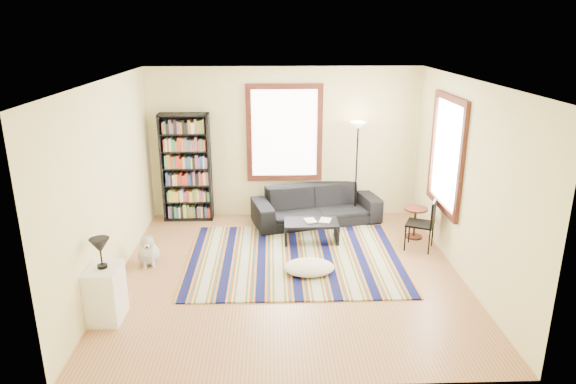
{
  "coord_description": "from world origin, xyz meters",
  "views": [
    {
      "loc": [
        -0.25,
        -6.83,
        3.48
      ],
      "look_at": [
        0.0,
        0.5,
        1.1
      ],
      "focal_mm": 32.0,
      "sensor_mm": 36.0,
      "label": 1
    }
  ],
  "objects_px": {
    "coffee_table": "(311,232)",
    "dog": "(148,248)",
    "folding_chair": "(420,224)",
    "white_cabinet": "(106,293)",
    "floor_lamp": "(356,172)",
    "sofa": "(316,205)",
    "bookshelf": "(186,168)",
    "floor_cushion": "(309,267)",
    "side_table": "(415,223)"
  },
  "relations": [
    {
      "from": "floor_cushion",
      "to": "white_cabinet",
      "type": "height_order",
      "value": "white_cabinet"
    },
    {
      "from": "coffee_table",
      "to": "side_table",
      "type": "distance_m",
      "value": 1.79
    },
    {
      "from": "white_cabinet",
      "to": "dog",
      "type": "bearing_deg",
      "value": 85.32
    },
    {
      "from": "sofa",
      "to": "floor_lamp",
      "type": "relative_size",
      "value": 1.23
    },
    {
      "from": "floor_cushion",
      "to": "folding_chair",
      "type": "height_order",
      "value": "folding_chair"
    },
    {
      "from": "sofa",
      "to": "floor_lamp",
      "type": "bearing_deg",
      "value": -5.68
    },
    {
      "from": "coffee_table",
      "to": "dog",
      "type": "xyz_separation_m",
      "value": [
        -2.55,
        -0.75,
        0.08
      ]
    },
    {
      "from": "coffee_table",
      "to": "floor_lamp",
      "type": "bearing_deg",
      "value": 48.06
    },
    {
      "from": "sofa",
      "to": "folding_chair",
      "type": "height_order",
      "value": "folding_chair"
    },
    {
      "from": "floor_cushion",
      "to": "dog",
      "type": "bearing_deg",
      "value": 170.41
    },
    {
      "from": "sofa",
      "to": "folding_chair",
      "type": "xyz_separation_m",
      "value": [
        1.58,
        -1.23,
        0.09
      ]
    },
    {
      "from": "side_table",
      "to": "floor_lamp",
      "type": "bearing_deg",
      "value": 135.58
    },
    {
      "from": "dog",
      "to": "bookshelf",
      "type": "bearing_deg",
      "value": 69.35
    },
    {
      "from": "coffee_table",
      "to": "dog",
      "type": "relative_size",
      "value": 1.76
    },
    {
      "from": "floor_cushion",
      "to": "side_table",
      "type": "height_order",
      "value": "side_table"
    },
    {
      "from": "white_cabinet",
      "to": "side_table",
      "type": "bearing_deg",
      "value": 29.65
    },
    {
      "from": "sofa",
      "to": "floor_cushion",
      "type": "distance_m",
      "value": 2.09
    },
    {
      "from": "white_cabinet",
      "to": "dog",
      "type": "relative_size",
      "value": 1.37
    },
    {
      "from": "side_table",
      "to": "sofa",
      "type": "bearing_deg",
      "value": 154.54
    },
    {
      "from": "side_table",
      "to": "dog",
      "type": "height_order",
      "value": "side_table"
    },
    {
      "from": "floor_cushion",
      "to": "floor_lamp",
      "type": "relative_size",
      "value": 0.4
    },
    {
      "from": "floor_lamp",
      "to": "white_cabinet",
      "type": "xyz_separation_m",
      "value": [
        -3.61,
        -3.31,
        -0.58
      ]
    },
    {
      "from": "sofa",
      "to": "white_cabinet",
      "type": "relative_size",
      "value": 3.28
    },
    {
      "from": "floor_cushion",
      "to": "side_table",
      "type": "bearing_deg",
      "value": 33.91
    },
    {
      "from": "coffee_table",
      "to": "floor_cushion",
      "type": "distance_m",
      "value": 1.17
    },
    {
      "from": "side_table",
      "to": "coffee_table",
      "type": "bearing_deg",
      "value": -176.15
    },
    {
      "from": "sofa",
      "to": "bookshelf",
      "type": "distance_m",
      "value": 2.48
    },
    {
      "from": "folding_chair",
      "to": "bookshelf",
      "type": "bearing_deg",
      "value": -175.81
    },
    {
      "from": "coffee_table",
      "to": "floor_lamp",
      "type": "height_order",
      "value": "floor_lamp"
    },
    {
      "from": "dog",
      "to": "floor_cushion",
      "type": "bearing_deg",
      "value": -20.46
    },
    {
      "from": "coffee_table",
      "to": "floor_cushion",
      "type": "height_order",
      "value": "coffee_table"
    },
    {
      "from": "coffee_table",
      "to": "floor_lamp",
      "type": "xyz_separation_m",
      "value": [
        0.89,
        1.0,
        0.75
      ]
    },
    {
      "from": "bookshelf",
      "to": "white_cabinet",
      "type": "height_order",
      "value": "bookshelf"
    },
    {
      "from": "coffee_table",
      "to": "white_cabinet",
      "type": "xyz_separation_m",
      "value": [
        -2.71,
        -2.31,
        0.17
      ]
    },
    {
      "from": "bookshelf",
      "to": "floor_lamp",
      "type": "relative_size",
      "value": 1.08
    },
    {
      "from": "coffee_table",
      "to": "white_cabinet",
      "type": "bearing_deg",
      "value": -139.58
    },
    {
      "from": "side_table",
      "to": "white_cabinet",
      "type": "height_order",
      "value": "white_cabinet"
    },
    {
      "from": "coffee_table",
      "to": "white_cabinet",
      "type": "height_order",
      "value": "white_cabinet"
    },
    {
      "from": "floor_cushion",
      "to": "coffee_table",
      "type": "bearing_deg",
      "value": 84.19
    },
    {
      "from": "folding_chair",
      "to": "floor_cushion",
      "type": "bearing_deg",
      "value": -131.06
    },
    {
      "from": "floor_lamp",
      "to": "folding_chair",
      "type": "bearing_deg",
      "value": -57.65
    },
    {
      "from": "folding_chair",
      "to": "white_cabinet",
      "type": "relative_size",
      "value": 1.23
    },
    {
      "from": "floor_cushion",
      "to": "folding_chair",
      "type": "xyz_separation_m",
      "value": [
        1.86,
        0.83,
        0.34
      ]
    },
    {
      "from": "floor_lamp",
      "to": "dog",
      "type": "height_order",
      "value": "floor_lamp"
    },
    {
      "from": "sofa",
      "to": "dog",
      "type": "relative_size",
      "value": 4.48
    },
    {
      "from": "side_table",
      "to": "dog",
      "type": "relative_size",
      "value": 1.06
    },
    {
      "from": "sofa",
      "to": "dog",
      "type": "bearing_deg",
      "value": -162.15
    },
    {
      "from": "sofa",
      "to": "coffee_table",
      "type": "xyz_separation_m",
      "value": [
        -0.16,
        -0.9,
        -0.16
      ]
    },
    {
      "from": "white_cabinet",
      "to": "coffee_table",
      "type": "bearing_deg",
      "value": 41.7
    },
    {
      "from": "folding_chair",
      "to": "white_cabinet",
      "type": "bearing_deg",
      "value": -131.11
    }
  ]
}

